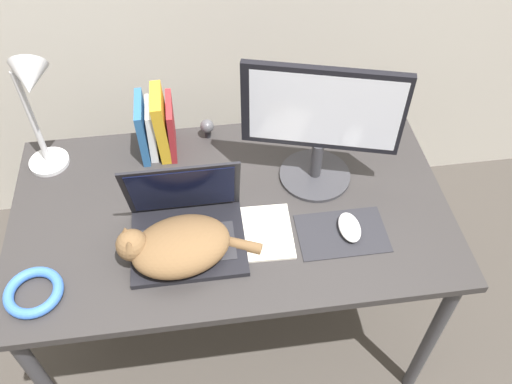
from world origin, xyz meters
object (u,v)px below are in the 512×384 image
at_px(desk_lamp, 33,98).
at_px(computer_mouse, 350,227).
at_px(external_monitor, 321,123).
at_px(book_row, 157,126).
at_px(cat, 177,246).
at_px(notepad, 256,233).
at_px(cable_coil, 34,292).
at_px(webcam, 207,127).
at_px(laptop, 187,226).

bearing_deg(desk_lamp, computer_mouse, -23.37).
bearing_deg(external_monitor, book_row, 158.24).
relative_size(cat, computer_mouse, 3.66).
relative_size(desk_lamp, notepad, 2.01).
xyz_separation_m(external_monitor, notepad, (-0.22, -0.21, -0.23)).
relative_size(book_row, cable_coil, 1.44).
distance_m(book_row, webcam, 0.18).
bearing_deg(webcam, laptop, -101.97).
bearing_deg(cable_coil, laptop, 18.37).
height_order(laptop, cable_coil, laptop).
xyz_separation_m(book_row, desk_lamp, (-0.33, -0.05, 0.19)).
distance_m(cable_coil, webcam, 0.77).
bearing_deg(book_row, cat, -84.73).
distance_m(desk_lamp, cable_coil, 0.56).
height_order(cat, computer_mouse, cat).
bearing_deg(book_row, webcam, 13.89).
relative_size(laptop, desk_lamp, 0.75).
bearing_deg(book_row, computer_mouse, -38.00).
bearing_deg(external_monitor, laptop, -155.58).
bearing_deg(book_row, cable_coil, -123.45).
distance_m(laptop, webcam, 0.44).
distance_m(external_monitor, desk_lamp, 0.84).
relative_size(laptop, computer_mouse, 2.95).
distance_m(computer_mouse, cable_coil, 0.91).
bearing_deg(desk_lamp, notepad, -30.43).
distance_m(external_monitor, computer_mouse, 0.32).
distance_m(cat, desk_lamp, 0.60).
bearing_deg(external_monitor, notepad, -136.90).
height_order(laptop, external_monitor, external_monitor).
bearing_deg(notepad, cable_coil, -168.66).
bearing_deg(webcam, computer_mouse, -50.66).
bearing_deg(cable_coil, computer_mouse, 6.32).
xyz_separation_m(cat, book_row, (-0.04, 0.46, 0.05)).
bearing_deg(book_row, notepad, -55.89).
bearing_deg(cat, desk_lamp, 132.34).
distance_m(laptop, desk_lamp, 0.58).
relative_size(external_monitor, cable_coil, 2.88).
height_order(computer_mouse, book_row, book_row).
relative_size(desk_lamp, webcam, 6.12).
distance_m(book_row, desk_lamp, 0.39).
height_order(cat, cable_coil, cat).
height_order(notepad, webcam, webcam).
height_order(laptop, desk_lamp, desk_lamp).
distance_m(laptop, external_monitor, 0.50).
xyz_separation_m(computer_mouse, webcam, (-0.39, 0.47, 0.03)).
relative_size(cat, notepad, 1.86).
xyz_separation_m(cable_coil, webcam, (0.52, 0.57, 0.03)).
xyz_separation_m(book_row, webcam, (0.16, 0.04, -0.06)).
height_order(external_monitor, cable_coil, external_monitor).
relative_size(book_row, notepad, 1.05).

